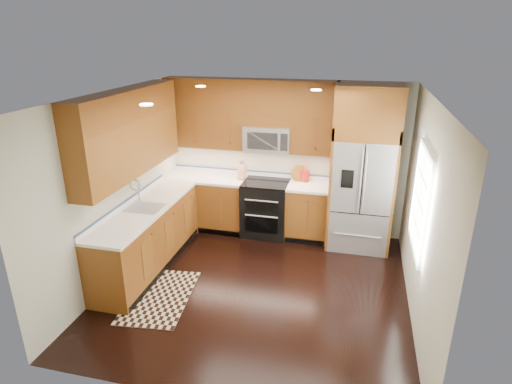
% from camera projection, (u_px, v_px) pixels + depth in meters
% --- Properties ---
extents(ground, '(4.00, 4.00, 0.00)m').
position_uv_depth(ground, '(257.00, 287.00, 5.89)').
color(ground, black).
rests_on(ground, ground).
extents(wall_back, '(4.00, 0.02, 2.60)m').
position_uv_depth(wall_back, '(285.00, 157.00, 7.25)').
color(wall_back, beige).
rests_on(wall_back, ground).
extents(wall_left, '(0.02, 4.00, 2.60)m').
position_uv_depth(wall_left, '(116.00, 187.00, 5.88)').
color(wall_left, beige).
rests_on(wall_left, ground).
extents(wall_right, '(0.02, 4.00, 2.60)m').
position_uv_depth(wall_right, '(423.00, 215.00, 4.99)').
color(wall_right, beige).
rests_on(wall_right, ground).
extents(window, '(0.04, 1.10, 1.30)m').
position_uv_depth(window, '(420.00, 201.00, 5.14)').
color(window, white).
rests_on(window, ground).
extents(base_cabinets, '(2.85, 3.00, 0.90)m').
position_uv_depth(base_cabinets, '(195.00, 222.00, 6.82)').
color(base_cabinets, brown).
rests_on(base_cabinets, ground).
extents(countertop, '(2.86, 3.01, 0.04)m').
position_uv_depth(countertop, '(205.00, 193.00, 6.73)').
color(countertop, white).
rests_on(countertop, base_cabinets).
extents(upper_cabinets, '(2.85, 3.00, 1.15)m').
position_uv_depth(upper_cabinets, '(200.00, 122.00, 6.42)').
color(upper_cabinets, brown).
rests_on(upper_cabinets, ground).
extents(range, '(0.76, 0.67, 0.95)m').
position_uv_depth(range, '(266.00, 208.00, 7.30)').
color(range, black).
rests_on(range, ground).
extents(microwave, '(0.76, 0.40, 0.42)m').
position_uv_depth(microwave, '(268.00, 139.00, 6.99)').
color(microwave, '#B2B2B7').
rests_on(microwave, ground).
extents(refrigerator, '(0.98, 0.75, 2.60)m').
position_uv_depth(refrigerator, '(363.00, 169.00, 6.62)').
color(refrigerator, '#B2B2B7').
rests_on(refrigerator, ground).
extents(sink_faucet, '(0.54, 0.44, 0.37)m').
position_uv_depth(sink_faucet, '(143.00, 203.00, 6.13)').
color(sink_faucet, '#B2B2B7').
rests_on(sink_faucet, countertop).
extents(rug, '(0.92, 1.37, 0.01)m').
position_uv_depth(rug, '(160.00, 296.00, 5.68)').
color(rug, black).
rests_on(rug, ground).
extents(knife_block, '(0.12, 0.16, 0.32)m').
position_uv_depth(knife_block, '(242.00, 171.00, 7.28)').
color(knife_block, tan).
rests_on(knife_block, countertop).
extents(utensil_crock, '(0.18, 0.18, 0.39)m').
position_uv_depth(utensil_crock, '(305.00, 174.00, 7.14)').
color(utensil_crock, '#AB1A15').
rests_on(utensil_crock, countertop).
extents(cutting_board, '(0.35, 0.35, 0.02)m').
position_uv_depth(cutting_board, '(299.00, 181.00, 7.20)').
color(cutting_board, brown).
rests_on(cutting_board, countertop).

